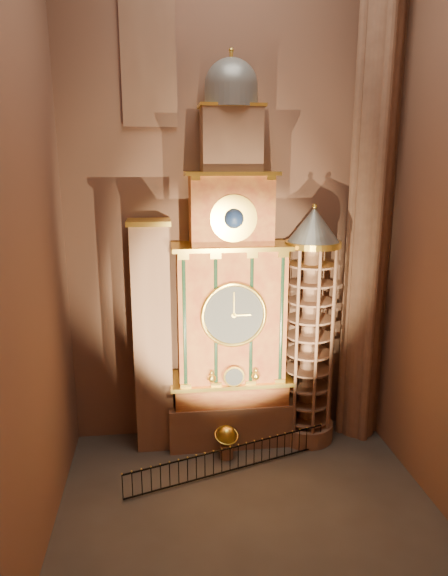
{
  "coord_description": "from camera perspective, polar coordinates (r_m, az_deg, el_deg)",
  "views": [
    {
      "loc": [
        -2.95,
        -16.27,
        12.54
      ],
      "look_at": [
        -0.53,
        3.0,
        7.72
      ],
      "focal_mm": 32.0,
      "sensor_mm": 36.0,
      "label": 1
    }
  ],
  "objects": [
    {
      "name": "floor",
      "position": [
        20.75,
        2.71,
        -23.25
      ],
      "size": [
        14.0,
        14.0,
        0.0
      ],
      "primitive_type": "plane",
      "color": "#383330",
      "rests_on": "ground"
    },
    {
      "name": "wall_back",
      "position": [
        22.52,
        0.4,
        10.02
      ],
      "size": [
        22.0,
        0.0,
        22.0
      ],
      "primitive_type": "plane",
      "rotation": [
        1.57,
        0.0,
        0.0
      ],
      "color": "brown",
      "rests_on": "floor"
    },
    {
      "name": "wall_left",
      "position": [
        16.84,
        -21.24,
        7.76
      ],
      "size": [
        0.0,
        22.0,
        22.0
      ],
      "primitive_type": "plane",
      "rotation": [
        1.57,
        0.0,
        1.57
      ],
      "color": "brown",
      "rests_on": "floor"
    },
    {
      "name": "astronomical_clock",
      "position": [
        22.23,
        0.73,
        -1.35
      ],
      "size": [
        5.6,
        2.41,
        16.7
      ],
      "color": "#8C634C",
      "rests_on": "floor"
    },
    {
      "name": "portrait_tower",
      "position": [
        22.51,
        -7.93,
        -5.37
      ],
      "size": [
        1.8,
        1.6,
        10.2
      ],
      "color": "#8C634C",
      "rests_on": "floor"
    },
    {
      "name": "stair_turret",
      "position": [
        23.12,
        9.47,
        -4.59
      ],
      "size": [
        2.5,
        2.5,
        10.8
      ],
      "color": "#8C634C",
      "rests_on": "floor"
    },
    {
      "name": "gothic_pier",
      "position": [
        23.17,
        16.09,
        9.59
      ],
      "size": [
        2.04,
        2.04,
        22.0
      ],
      "color": "#8C634C",
      "rests_on": "floor"
    },
    {
      "name": "stained_glass_window",
      "position": [
        22.54,
        -8.4,
        23.92
      ],
      "size": [
        2.2,
        0.14,
        5.2
      ],
      "color": "navy",
      "rests_on": "wall_back"
    },
    {
      "name": "celestial_globe",
      "position": [
        23.03,
        0.28,
        -16.42
      ],
      "size": [
        1.21,
        1.16,
        1.5
      ],
      "color": "#8C634C",
      "rests_on": "floor"
    },
    {
      "name": "iron_railing",
      "position": [
        22.25,
        0.68,
        -18.53
      ],
      "size": [
        8.55,
        2.75,
        1.1
      ],
      "color": "black",
      "rests_on": "floor"
    }
  ]
}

